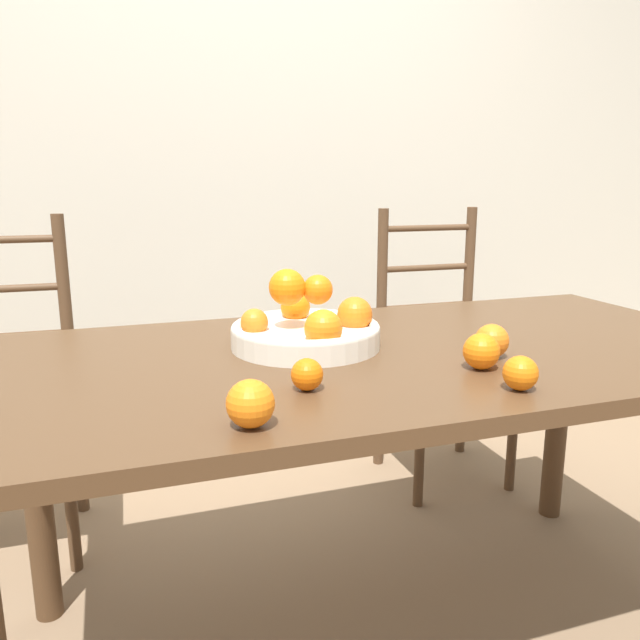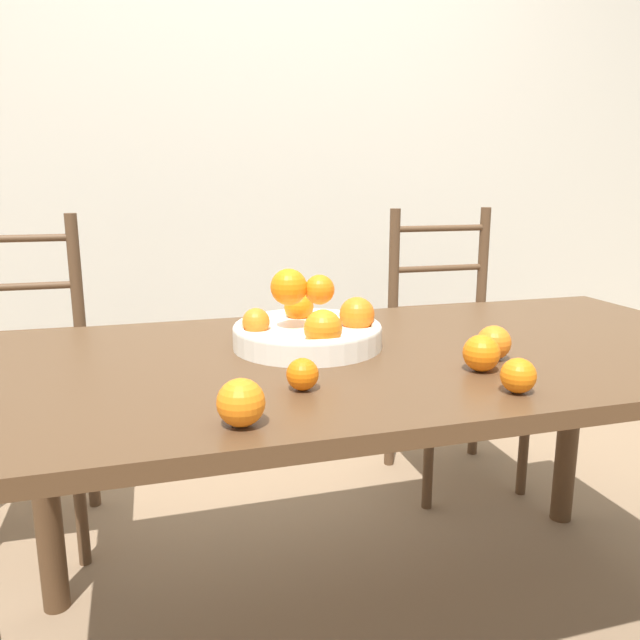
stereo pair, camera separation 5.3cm
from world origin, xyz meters
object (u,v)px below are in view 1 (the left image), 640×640
at_px(orange_loose_3, 250,404).
at_px(chair_right, 440,352).
at_px(fruit_bowl, 307,328).
at_px(chair_left, 2,395).
at_px(orange_loose_0, 520,373).
at_px(orange_loose_1, 481,351).
at_px(orange_loose_2, 492,341).
at_px(orange_loose_4, 307,374).

relative_size(orange_loose_3, chair_right, 0.07).
bearing_deg(chair_right, orange_loose_3, -130.27).
bearing_deg(fruit_bowl, chair_left, 137.32).
xyz_separation_m(fruit_bowl, chair_right, (0.76, 0.70, -0.31)).
height_order(fruit_bowl, orange_loose_0, fruit_bowl).
bearing_deg(chair_left, orange_loose_1, -41.61).
relative_size(orange_loose_2, chair_left, 0.07).
relative_size(orange_loose_0, orange_loose_3, 0.84).
bearing_deg(orange_loose_2, orange_loose_1, -136.01).
xyz_separation_m(orange_loose_2, chair_left, (-1.12, 0.91, -0.30)).
relative_size(orange_loose_1, chair_left, 0.07).
relative_size(orange_loose_1, chair_right, 0.07).
distance_m(fruit_bowl, chair_left, 1.08).
height_order(fruit_bowl, orange_loose_4, fruit_bowl).
bearing_deg(orange_loose_4, chair_right, 49.38).
distance_m(fruit_bowl, orange_loose_1, 0.40).
bearing_deg(chair_right, fruit_bowl, -136.34).
bearing_deg(chair_left, orange_loose_0, -45.48).
relative_size(fruit_bowl, chair_left, 0.33).
height_order(orange_loose_4, chair_left, chair_left).
relative_size(orange_loose_2, orange_loose_4, 1.23).
bearing_deg(orange_loose_4, fruit_bowl, 72.42).
relative_size(orange_loose_3, orange_loose_4, 1.28).
height_order(orange_loose_1, chair_right, chair_right).
bearing_deg(orange_loose_2, orange_loose_3, -159.59).
bearing_deg(orange_loose_3, orange_loose_4, 45.46).
distance_m(orange_loose_0, orange_loose_1, 0.14).
bearing_deg(orange_loose_0, orange_loose_1, 87.89).
bearing_deg(orange_loose_0, orange_loose_2, 69.81).
bearing_deg(orange_loose_1, orange_loose_4, -178.35).
relative_size(chair_left, chair_right, 1.00).
xyz_separation_m(orange_loose_4, chair_right, (0.85, 0.99, -0.30)).
xyz_separation_m(orange_loose_1, chair_left, (-1.05, 0.98, -0.31)).
xyz_separation_m(orange_loose_0, chair_right, (0.48, 1.12, -0.30)).
height_order(orange_loose_1, orange_loose_3, orange_loose_3).
bearing_deg(chair_left, chair_right, 1.51).
distance_m(orange_loose_0, chair_right, 1.25).
xyz_separation_m(fruit_bowl, orange_loose_3, (-0.23, -0.43, -0.01)).
bearing_deg(chair_right, orange_loose_0, -112.34).
relative_size(orange_loose_1, orange_loose_3, 0.97).
bearing_deg(chair_right, orange_loose_1, -114.92).
relative_size(orange_loose_2, chair_right, 0.07).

